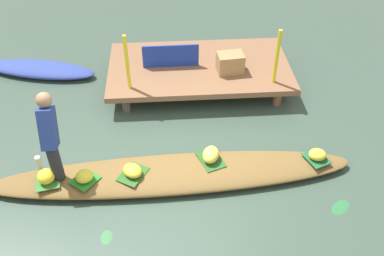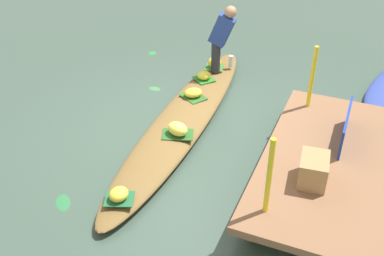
{
  "view_description": "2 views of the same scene",
  "coord_description": "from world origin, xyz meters",
  "px_view_note": "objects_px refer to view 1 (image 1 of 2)",
  "views": [
    {
      "loc": [
        -0.03,
        -4.17,
        4.44
      ],
      "look_at": [
        0.31,
        0.56,
        0.45
      ],
      "focal_mm": 40.21,
      "sensor_mm": 36.0,
      "label": 1
    },
    {
      "loc": [
        5.47,
        2.42,
        3.91
      ],
      "look_at": [
        0.4,
        0.31,
        0.26
      ],
      "focal_mm": 43.15,
      "sensor_mm": 36.0,
      "label": 2
    }
  ],
  "objects_px": {
    "banana_bunch_1": "(46,176)",
    "produce_crate": "(230,63)",
    "vendor_person": "(50,134)",
    "banana_bunch_0": "(84,176)",
    "water_bottle": "(39,163)",
    "banana_bunch_3": "(317,155)",
    "market_banner": "(171,56)",
    "banana_bunch_2": "(132,171)",
    "vendor_boat": "(173,174)",
    "moored_boat": "(40,69)",
    "banana_bunch_4": "(211,155)"
  },
  "relations": [
    {
      "from": "banana_bunch_1",
      "to": "produce_crate",
      "type": "relative_size",
      "value": 0.54
    },
    {
      "from": "vendor_person",
      "to": "produce_crate",
      "type": "bearing_deg",
      "value": 38.4
    },
    {
      "from": "banana_bunch_0",
      "to": "vendor_person",
      "type": "xyz_separation_m",
      "value": [
        -0.36,
        0.17,
        0.62
      ]
    },
    {
      "from": "vendor_person",
      "to": "water_bottle",
      "type": "distance_m",
      "value": 0.66
    },
    {
      "from": "banana_bunch_3",
      "to": "water_bottle",
      "type": "distance_m",
      "value": 3.86
    },
    {
      "from": "market_banner",
      "to": "banana_bunch_2",
      "type": "bearing_deg",
      "value": -104.72
    },
    {
      "from": "vendor_boat",
      "to": "market_banner",
      "type": "xyz_separation_m",
      "value": [
        0.07,
        2.34,
        0.5
      ]
    },
    {
      "from": "banana_bunch_3",
      "to": "produce_crate",
      "type": "distance_m",
      "value": 2.29
    },
    {
      "from": "banana_bunch_0",
      "to": "water_bottle",
      "type": "relative_size",
      "value": 1.1
    },
    {
      "from": "vendor_boat",
      "to": "banana_bunch_1",
      "type": "bearing_deg",
      "value": -177.7
    },
    {
      "from": "banana_bunch_1",
      "to": "market_banner",
      "type": "distance_m",
      "value": 3.03
    },
    {
      "from": "banana_bunch_3",
      "to": "moored_boat",
      "type": "bearing_deg",
      "value": 147.53
    },
    {
      "from": "produce_crate",
      "to": "moored_boat",
      "type": "bearing_deg",
      "value": 167.51
    },
    {
      "from": "vendor_boat",
      "to": "banana_bunch_4",
      "type": "relative_size",
      "value": 16.12
    },
    {
      "from": "banana_bunch_1",
      "to": "water_bottle",
      "type": "bearing_deg",
      "value": 118.96
    },
    {
      "from": "banana_bunch_2",
      "to": "produce_crate",
      "type": "relative_size",
      "value": 0.66
    },
    {
      "from": "banana_bunch_4",
      "to": "banana_bunch_3",
      "type": "bearing_deg",
      "value": -3.33
    },
    {
      "from": "banana_bunch_2",
      "to": "banana_bunch_4",
      "type": "height_order",
      "value": "banana_bunch_4"
    },
    {
      "from": "market_banner",
      "to": "moored_boat",
      "type": "bearing_deg",
      "value": 167.0
    },
    {
      "from": "banana_bunch_1",
      "to": "banana_bunch_2",
      "type": "relative_size",
      "value": 0.82
    },
    {
      "from": "banana_bunch_0",
      "to": "banana_bunch_3",
      "type": "relative_size",
      "value": 0.96
    },
    {
      "from": "moored_boat",
      "to": "produce_crate",
      "type": "bearing_deg",
      "value": 1.09
    },
    {
      "from": "moored_boat",
      "to": "banana_bunch_1",
      "type": "height_order",
      "value": "banana_bunch_1"
    },
    {
      "from": "banana_bunch_1",
      "to": "water_bottle",
      "type": "height_order",
      "value": "water_bottle"
    },
    {
      "from": "vendor_boat",
      "to": "banana_bunch_4",
      "type": "xyz_separation_m",
      "value": [
        0.55,
        0.15,
        0.19
      ]
    },
    {
      "from": "banana_bunch_3",
      "to": "vendor_person",
      "type": "relative_size",
      "value": 0.2
    },
    {
      "from": "banana_bunch_3",
      "to": "market_banner",
      "type": "bearing_deg",
      "value": 130.94
    },
    {
      "from": "banana_bunch_1",
      "to": "banana_bunch_3",
      "type": "xyz_separation_m",
      "value": [
        3.72,
        0.18,
        -0.02
      ]
    },
    {
      "from": "moored_boat",
      "to": "banana_bunch_3",
      "type": "relative_size",
      "value": 8.75
    },
    {
      "from": "vendor_boat",
      "to": "water_bottle",
      "type": "xyz_separation_m",
      "value": [
        -1.82,
        0.15,
        0.2
      ]
    },
    {
      "from": "moored_boat",
      "to": "banana_bunch_3",
      "type": "height_order",
      "value": "banana_bunch_3"
    },
    {
      "from": "banana_bunch_2",
      "to": "banana_bunch_3",
      "type": "relative_size",
      "value": 1.19
    },
    {
      "from": "banana_bunch_3",
      "to": "market_banner",
      "type": "height_order",
      "value": "market_banner"
    },
    {
      "from": "banana_bunch_1",
      "to": "banana_bunch_3",
      "type": "relative_size",
      "value": 0.97
    },
    {
      "from": "banana_bunch_1",
      "to": "banana_bunch_4",
      "type": "xyz_separation_m",
      "value": [
        2.22,
        0.27,
        -0.0
      ]
    },
    {
      "from": "water_bottle",
      "to": "produce_crate",
      "type": "distance_m",
      "value": 3.51
    },
    {
      "from": "vendor_boat",
      "to": "market_banner",
      "type": "relative_size",
      "value": 5.19
    },
    {
      "from": "banana_bunch_0",
      "to": "moored_boat",
      "type": "bearing_deg",
      "value": 111.94
    },
    {
      "from": "moored_boat",
      "to": "vendor_person",
      "type": "xyz_separation_m",
      "value": [
        0.86,
        -2.84,
        0.79
      ]
    },
    {
      "from": "vendor_boat",
      "to": "banana_bunch_1",
      "type": "height_order",
      "value": "banana_bunch_1"
    },
    {
      "from": "market_banner",
      "to": "produce_crate",
      "type": "bearing_deg",
      "value": -13.23
    },
    {
      "from": "vendor_boat",
      "to": "moored_boat",
      "type": "relative_size",
      "value": 2.38
    },
    {
      "from": "banana_bunch_3",
      "to": "banana_bunch_1",
      "type": "bearing_deg",
      "value": -177.25
    },
    {
      "from": "vendor_boat",
      "to": "market_banner",
      "type": "height_order",
      "value": "market_banner"
    },
    {
      "from": "vendor_person",
      "to": "market_banner",
      "type": "xyz_separation_m",
      "value": [
        1.6,
        2.3,
        -0.29
      ]
    },
    {
      "from": "moored_boat",
      "to": "water_bottle",
      "type": "bearing_deg",
      "value": -64.65
    },
    {
      "from": "banana_bunch_4",
      "to": "vendor_person",
      "type": "height_order",
      "value": "vendor_person"
    },
    {
      "from": "banana_bunch_1",
      "to": "vendor_person",
      "type": "distance_m",
      "value": 0.63
    },
    {
      "from": "water_bottle",
      "to": "banana_bunch_4",
      "type": "bearing_deg",
      "value": 0.13
    },
    {
      "from": "vendor_person",
      "to": "banana_bunch_2",
      "type": "bearing_deg",
      "value": -6.2
    }
  ]
}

